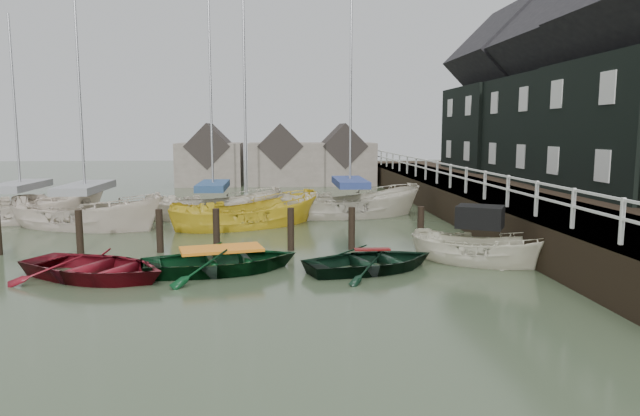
{
  "coord_description": "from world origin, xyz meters",
  "views": [
    {
      "loc": [
        0.79,
        -15.31,
        3.9
      ],
      "look_at": [
        2.15,
        2.91,
        1.4
      ],
      "focal_mm": 32.0,
      "sensor_mm": 36.0,
      "label": 1
    }
  ],
  "objects": [
    {
      "name": "rowboat_green",
      "position": [
        -0.78,
        0.31,
        0.0
      ],
      "size": [
        4.9,
        4.0,
        0.89
      ],
      "primitive_type": "imported",
      "rotation": [
        0.0,
        0.0,
        1.81
      ],
      "color": "black",
      "rests_on": "ground"
    },
    {
      "name": "pier",
      "position": [
        9.48,
        10.0,
        0.71
      ],
      "size": [
        3.04,
        32.0,
        2.7
      ],
      "color": "black",
      "rests_on": "ground"
    },
    {
      "name": "ground",
      "position": [
        0.0,
        0.0,
        0.0
      ],
      "size": [
        120.0,
        120.0,
        0.0
      ],
      "primitive_type": "plane",
      "color": "#2F3D26",
      "rests_on": "ground"
    },
    {
      "name": "mooring_pilings",
      "position": [
        -1.11,
        3.0,
        0.5
      ],
      "size": [
        13.72,
        0.22,
        1.8
      ],
      "color": "black",
      "rests_on": "ground"
    },
    {
      "name": "sailboat_a",
      "position": [
        -6.94,
        8.1,
        0.06
      ],
      "size": [
        7.52,
        5.06,
        10.94
      ],
      "rotation": [
        0.0,
        0.0,
        1.19
      ],
      "color": "beige",
      "rests_on": "ground"
    },
    {
      "name": "far_sheds",
      "position": [
        0.83,
        26.0,
        1.86
      ],
      "size": [
        14.0,
        4.08,
        4.39
      ],
      "color": "#665B51",
      "rests_on": "ground"
    },
    {
      "name": "sailboat_b",
      "position": [
        -2.1,
        10.38,
        0.06
      ],
      "size": [
        6.41,
        3.1,
        11.24
      ],
      "rotation": [
        0.0,
        0.0,
        1.7
      ],
      "color": "beige",
      "rests_on": "ground"
    },
    {
      "name": "sailboat_d",
      "position": [
        4.08,
        10.34,
        0.06
      ],
      "size": [
        7.06,
        3.56,
        12.45
      ],
      "rotation": [
        0.0,
        0.0,
        1.73
      ],
      "color": "beige",
      "rests_on": "ground"
    },
    {
      "name": "land_strip",
      "position": [
        15.0,
        10.0,
        0.0
      ],
      "size": [
        14.0,
        38.0,
        1.5
      ],
      "primitive_type": "cube",
      "color": "black",
      "rests_on": "ground"
    },
    {
      "name": "motorboat",
      "position": [
        6.73,
        0.7,
        0.1
      ],
      "size": [
        4.43,
        3.37,
        2.5
      ],
      "rotation": [
        0.0,
        0.0,
        1.08
      ],
      "color": "beige",
      "rests_on": "ground"
    },
    {
      "name": "quay_houses",
      "position": [
        14.99,
        8.66,
        5.68
      ],
      "size": [
        6.52,
        28.14,
        10.01
      ],
      "color": "black",
      "rests_on": "ground"
    },
    {
      "name": "sailboat_c",
      "position": [
        -0.49,
        7.88,
        0.01
      ],
      "size": [
        6.86,
        4.83,
        10.25
      ],
      "rotation": [
        0.0,
        0.0,
        1.99
      ],
      "color": "gold",
      "rests_on": "ground"
    },
    {
      "name": "sailboat_e",
      "position": [
        -10.18,
        9.8,
        0.06
      ],
      "size": [
        7.1,
        3.99,
        9.95
      ],
      "rotation": [
        0.0,
        0.0,
        1.8
      ],
      "color": "beige",
      "rests_on": "ground"
    },
    {
      "name": "rowboat_red",
      "position": [
        -4.05,
        -0.2,
        0.0
      ],
      "size": [
        5.2,
        4.66,
        0.89
      ],
      "primitive_type": "imported",
      "rotation": [
        0.0,
        0.0,
        1.1
      ],
      "color": "#5F0D16",
      "rests_on": "ground"
    },
    {
      "name": "rowboat_dkgreen",
      "position": [
        3.41,
        0.13,
        0.0
      ],
      "size": [
        4.55,
        3.86,
        0.8
      ],
      "primitive_type": "imported",
      "rotation": [
        0.0,
        0.0,
        1.9
      ],
      "color": "black",
      "rests_on": "ground"
    }
  ]
}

